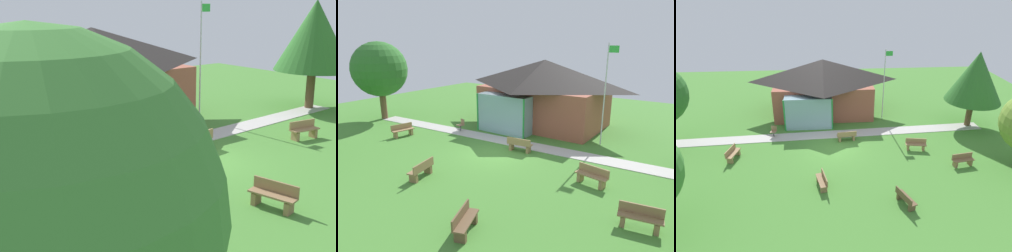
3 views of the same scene
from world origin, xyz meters
The scene contains 12 objects.
ground_plane centered at (0.00, 0.00, 0.00)m, with size 44.00×44.00×0.00m, color #478433.
pavilion centered at (-0.79, 7.08, 2.59)m, with size 9.67×7.37×4.97m.
footpath centered at (0.00, 2.28, 0.01)m, with size 24.84×1.30×0.03m, color #BCB7B2.
flagpole centered at (4.51, 5.12, 3.41)m, with size 0.64×0.08×6.22m.
bench_mid_left centered at (-7.23, -0.90, 0.40)m, with size 0.74×1.56×0.84m.
bench_front_right centered at (3.59, -6.54, 0.40)m, with size 0.95×1.56×0.84m.
bench_rear_near_path centered at (0.94, 1.15, 0.40)m, with size 1.54×0.63×0.84m.
bench_front_center centered at (-1.00, -4.53, 0.40)m, with size 0.75×1.56×0.84m.
bench_lawn_far_right centered at (8.47, -2.88, 0.40)m, with size 1.55×0.67×0.84m.
bench_mid_right centered at (5.93, -0.56, 0.40)m, with size 1.55×0.69×0.84m.
patio_chair_west centered at (-4.82, 2.32, 0.42)m, with size 0.54×0.54×0.86m.
tree_west_hedge centered at (-12.53, 1.28, 4.09)m, with size 4.37×4.37×6.29m.
Camera 2 is at (9.92, -13.17, 6.38)m, focal length 32.39 mm.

